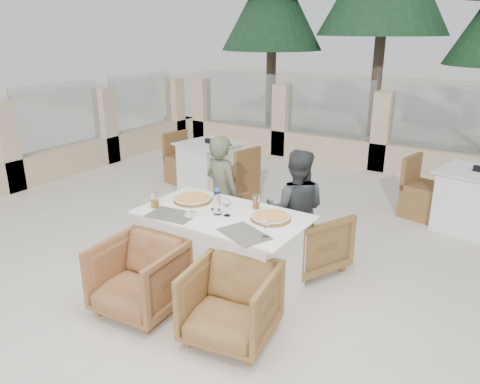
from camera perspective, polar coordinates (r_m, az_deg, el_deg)
The scene contains 25 objects.
ground at distance 4.81m, azimuth -1.28°, elevation -11.05°, with size 80.00×80.00×0.00m, color beige.
sand_patch at distance 17.75m, azimuth 25.46°, elevation 9.67°, with size 30.00×16.00×0.01m, color beige.
perimeter_wall_far at distance 8.71m, azimuth 16.91°, elevation 7.71°, with size 10.00×0.34×1.60m, color beige, non-canonical shape.
perimeter_wall_left at distance 8.59m, azimuth -21.05°, elevation 7.11°, with size 0.34×7.00×1.60m, color beige, non-canonical shape.
pine_far_left at distance 11.95m, azimuth 3.96°, elevation 20.84°, with size 2.42×2.42×5.50m, color #1B4024.
dining_table at distance 4.60m, azimuth -2.05°, elevation -7.11°, with size 1.60×0.90×0.77m, color white, non-canonical shape.
placemat_near_left at distance 4.45m, azimuth -8.31°, elevation -2.78°, with size 0.45×0.30×0.00m, color #5C574F.
placemat_near_right at distance 4.01m, azimuth 0.49°, elevation -5.13°, with size 0.45×0.30×0.00m, color #615C53.
pizza_left at distance 4.77m, azimuth -5.79°, elevation -0.85°, with size 0.38×0.38×0.05m, color orange.
pizza_right at distance 4.31m, azimuth 3.77°, elevation -3.08°, with size 0.37×0.37×0.05m, color #D35E1C.
water_bottle at distance 4.39m, azimuth -2.78°, elevation -1.17°, with size 0.07×0.07×0.26m, color #9DB6CF.
wine_glass_centre at distance 4.52m, azimuth -3.19°, elevation -1.05°, with size 0.08×0.08×0.18m, color white, non-canonical shape.
wine_glass_near at distance 4.36m, azimuth -1.59°, elevation -1.80°, with size 0.08×0.08×0.18m, color white, non-canonical shape.
wine_glass_corner at distance 3.93m, azimuth 3.18°, elevation -4.30°, with size 0.08×0.08×0.18m, color silver, non-canonical shape.
beer_glass_left at distance 4.65m, azimuth -10.36°, elevation -0.95°, with size 0.08×0.08×0.16m, color orange.
beer_glass_right at distance 4.55m, azimuth 1.97°, elevation -1.18°, with size 0.07×0.07×0.14m, color orange.
olive_dish at distance 4.42m, azimuth -5.83°, elevation -2.59°, with size 0.11×0.11×0.04m, color silver, non-canonical shape.
armchair_far_left at distance 5.42m, azimuth 0.41°, elevation -3.99°, with size 0.61×0.63×0.57m, color brown.
armchair_far_right at distance 5.01m, azimuth 8.12°, elevation -5.61°, with size 0.72×0.74×0.67m, color brown.
armchair_near_left at distance 4.34m, azimuth -12.11°, elevation -10.11°, with size 0.71×0.73×0.66m, color #925D35.
armchair_near_right at distance 3.90m, azimuth -1.14°, elevation -13.43°, with size 0.69×0.71×0.64m, color olive.
diner_left at distance 5.25m, azimuth -2.20°, elevation -0.27°, with size 0.49×0.32×1.35m, color #555B42.
diner_right at distance 4.87m, azimuth 6.83°, elevation -2.26°, with size 0.63×0.49×1.30m, color #36393B.
bg_table_a at distance 7.31m, azimuth -3.80°, elevation 3.04°, with size 1.64×0.82×0.77m, color silver, non-canonical shape.
bg_table_b at distance 6.56m, azimuth 26.46°, elevation -0.95°, with size 1.64×0.82×0.77m, color white, non-canonical shape.
Camera 1 is at (2.35, -3.42, 2.44)m, focal length 35.00 mm.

